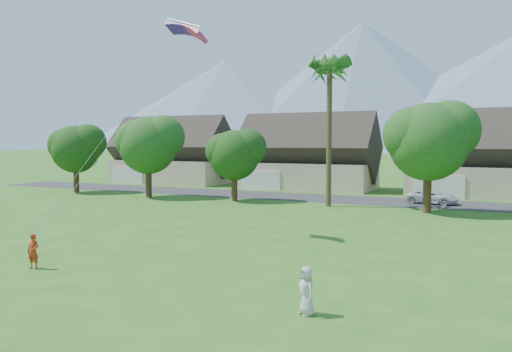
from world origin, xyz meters
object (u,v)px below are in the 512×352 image
Objects in this scene: kite_flyer at (33,251)px; watcher at (307,291)px; parafoil_kite at (188,29)px; parked_car at (432,197)px.

kite_flyer is 12.58m from watcher.
parked_car is at bearing 72.03° from parafoil_kite.
watcher is (12.58, -0.35, 0.01)m from kite_flyer.
kite_flyer is at bearing 166.80° from parked_car.
parafoil_kite is at bearing 179.45° from watcher.
parafoil_kite is (1.68, 9.68, 11.20)m from kite_flyer.
watcher reaches higher than kite_flyer.
kite_flyer reaches higher than parked_car.
watcher is at bearing -10.95° from kite_flyer.
parafoil_kite is at bearing 70.79° from kite_flyer.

